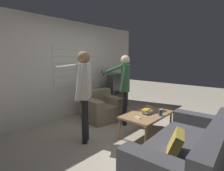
{
  "coord_description": "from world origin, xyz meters",
  "views": [
    {
      "loc": [
        -2.74,
        -1.92,
        1.58
      ],
      "look_at": [
        0.04,
        0.55,
        1.0
      ],
      "focal_mm": 28.0,
      "sensor_mm": 36.0,
      "label": 1
    }
  ],
  "objects": [
    {
      "name": "wall_back",
      "position": [
        0.01,
        2.03,
        1.28
      ],
      "size": [
        5.2,
        0.08,
        2.55
      ],
      "color": "silver",
      "rests_on": "ground_plane"
    },
    {
      "name": "person_left_standing",
      "position": [
        -0.73,
        0.56,
        1.09
      ],
      "size": [
        0.48,
        0.83,
        1.71
      ],
      "rotation": [
        0.0,
        0.0,
        0.68
      ],
      "color": "black",
      "rests_on": "ground_plane"
    },
    {
      "name": "tv_stand",
      "position": [
        1.46,
        1.71,
        0.24
      ],
      "size": [
        0.85,
        0.48,
        0.47
      ],
      "color": "#4C3D2D",
      "rests_on": "ground_plane"
    },
    {
      "name": "soda_can",
      "position": [
        0.39,
        -0.42,
        0.52
      ],
      "size": [
        0.07,
        0.07,
        0.13
      ],
      "color": "#194C9E",
      "rests_on": "coffee_table"
    },
    {
      "name": "ground_plane",
      "position": [
        0.0,
        0.0,
        0.0
      ],
      "size": [
        16.0,
        16.0,
        0.0
      ],
      "primitive_type": "plane",
      "color": "#B2A893"
    },
    {
      "name": "book_stack",
      "position": [
        0.32,
        -0.16,
        0.5
      ],
      "size": [
        0.23,
        0.19,
        0.1
      ],
      "color": "beige",
      "rests_on": "coffee_table"
    },
    {
      "name": "tv",
      "position": [
        1.45,
        1.71,
        0.78
      ],
      "size": [
        0.83,
        0.48,
        0.61
      ],
      "rotation": [
        0.0,
        0.0,
        3.51
      ],
      "color": "#2D2D33",
      "rests_on": "tv_stand"
    },
    {
      "name": "person_right_standing",
      "position": [
        0.49,
        0.56,
        1.05
      ],
      "size": [
        0.52,
        0.83,
        1.65
      ],
      "rotation": [
        0.0,
        0.0,
        0.67
      ],
      "color": "black",
      "rests_on": "ground_plane"
    },
    {
      "name": "armchair_beige",
      "position": [
        0.37,
        1.22,
        0.3
      ],
      "size": [
        0.99,
        0.95,
        0.75
      ],
      "rotation": [
        0.0,
        0.0,
        2.95
      ],
      "color": "gray",
      "rests_on": "ground_plane"
    },
    {
      "name": "coffee_table",
      "position": [
        0.32,
        -0.16,
        0.42
      ],
      "size": [
        1.13,
        0.66,
        0.45
      ],
      "color": "#9E754C",
      "rests_on": "ground_plane"
    },
    {
      "name": "spare_remote",
      "position": [
        -0.03,
        -0.17,
        0.47
      ],
      "size": [
        0.08,
        0.14,
        0.02
      ],
      "rotation": [
        0.0,
        0.0,
        -0.31
      ],
      "color": "white",
      "rests_on": "coffee_table"
    },
    {
      "name": "couch_blue",
      "position": [
        -0.4,
        -1.24,
        0.3
      ],
      "size": [
        1.99,
        1.0,
        0.77
      ],
      "rotation": [
        0.0,
        0.0,
        0.04
      ],
      "color": "#424247",
      "rests_on": "ground_plane"
    }
  ]
}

